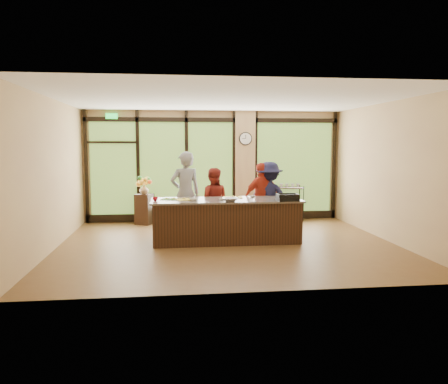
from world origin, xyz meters
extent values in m
plane|color=brown|center=(0.00, 0.00, 0.00)|extent=(7.00, 7.00, 0.00)
plane|color=white|center=(0.00, 0.00, 3.00)|extent=(7.00, 7.00, 0.00)
plane|color=tan|center=(0.00, 3.00, 1.50)|extent=(7.00, 0.00, 7.00)
plane|color=tan|center=(-3.50, 0.00, 1.50)|extent=(0.00, 6.00, 6.00)
plane|color=tan|center=(3.50, 0.00, 1.50)|extent=(0.00, 6.00, 6.00)
cube|color=tan|center=(0.85, 2.94, 1.50)|extent=(0.55, 0.12, 3.00)
cube|color=black|center=(0.00, 2.95, 2.75)|extent=(6.90, 0.08, 0.12)
cube|color=black|center=(0.00, 2.95, 0.12)|extent=(6.90, 0.08, 0.20)
cube|color=#19D83F|center=(-2.70, 2.90, 2.83)|extent=(0.30, 0.04, 0.14)
cube|color=#467027|center=(-2.70, 2.97, 1.45)|extent=(1.20, 0.02, 2.50)
cube|color=#467027|center=(-1.40, 2.97, 1.45)|extent=(1.20, 0.02, 2.50)
cube|color=#467027|center=(-0.10, 2.97, 1.45)|extent=(1.20, 0.02, 2.50)
cube|color=#467027|center=(2.25, 2.97, 1.45)|extent=(2.10, 0.02, 2.50)
cube|color=black|center=(-3.40, 2.95, 1.50)|extent=(0.08, 0.08, 3.00)
cube|color=black|center=(-2.05, 2.95, 1.50)|extent=(0.08, 0.08, 3.00)
cube|color=black|center=(-0.75, 2.95, 1.50)|extent=(0.08, 0.08, 3.00)
cube|color=black|center=(0.55, 2.95, 1.50)|extent=(0.08, 0.08, 3.00)
cube|color=black|center=(1.15, 2.95, 1.50)|extent=(0.08, 0.08, 3.00)
cube|color=black|center=(3.40, 2.95, 1.50)|extent=(0.08, 0.08, 3.00)
cube|color=#311B10|center=(0.00, 0.30, 0.44)|extent=(3.10, 1.00, 0.88)
cube|color=#71655E|center=(0.00, 0.30, 0.90)|extent=(3.20, 1.10, 0.04)
cylinder|color=black|center=(0.85, 2.87, 2.25)|extent=(0.36, 0.04, 0.36)
cylinder|color=silver|center=(0.85, 2.85, 2.25)|extent=(0.31, 0.01, 0.31)
cube|color=black|center=(0.85, 2.85, 2.30)|extent=(0.01, 0.00, 0.11)
cube|color=black|center=(0.80, 2.85, 2.25)|extent=(0.09, 0.00, 0.01)
imported|color=gray|center=(-0.85, 1.11, 0.97)|extent=(0.80, 0.62, 1.93)
imported|color=maroon|center=(-0.21, 1.12, 0.78)|extent=(0.86, 0.73, 1.55)
imported|color=#AB2C1A|center=(0.94, 1.04, 0.84)|extent=(1.06, 0.69, 1.67)
imported|color=#181835|center=(1.12, 1.07, 0.84)|extent=(1.23, 0.94, 1.69)
cube|color=black|center=(1.24, -0.11, 0.96)|extent=(0.45, 0.36, 0.08)
imported|color=silver|center=(0.03, -0.11, 0.96)|extent=(0.35, 0.35, 0.08)
cube|color=#427D2D|center=(-1.19, 0.43, 0.93)|extent=(0.42, 0.36, 0.01)
cube|color=yellow|center=(-0.87, 0.34, 0.93)|extent=(0.48, 0.42, 0.01)
cube|color=yellow|center=(0.19, 0.59, 0.93)|extent=(0.44, 0.35, 0.01)
imported|color=silver|center=(-0.71, 0.13, 0.95)|extent=(0.20, 0.20, 0.05)
imported|color=silver|center=(-0.11, 0.19, 0.94)|extent=(0.16, 0.16, 0.04)
imported|color=silver|center=(0.63, 0.61, 0.94)|extent=(0.16, 0.16, 0.03)
imported|color=#AB1121|center=(-1.50, 0.21, 0.96)|extent=(0.14, 0.14, 0.08)
cube|color=#311B10|center=(-1.88, 2.62, 0.40)|extent=(0.52, 0.52, 0.80)
imported|color=#947550|center=(-1.88, 2.62, 0.92)|extent=(0.30, 0.30, 0.25)
cube|color=#311B10|center=(2.07, 2.75, 0.19)|extent=(0.86, 0.70, 0.03)
cube|color=#311B10|center=(2.07, 2.75, 0.91)|extent=(0.86, 0.70, 0.03)
cylinder|color=black|center=(1.73, 2.56, 0.48)|extent=(0.03, 0.03, 0.96)
cylinder|color=black|center=(2.41, 2.56, 0.48)|extent=(0.03, 0.03, 0.96)
cylinder|color=black|center=(1.73, 2.94, 0.48)|extent=(0.03, 0.03, 0.96)
cylinder|color=black|center=(2.41, 2.94, 0.48)|extent=(0.03, 0.03, 0.96)
imported|color=silver|center=(1.83, 2.75, 0.98)|extent=(0.14, 0.14, 0.10)
imported|color=silver|center=(1.99, 2.75, 0.98)|extent=(0.14, 0.14, 0.10)
imported|color=silver|center=(2.15, 2.75, 0.98)|extent=(0.14, 0.14, 0.10)
imported|color=silver|center=(2.30, 2.75, 0.98)|extent=(0.14, 0.14, 0.10)
camera|label=1|loc=(-1.14, -8.92, 2.08)|focal=35.00mm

